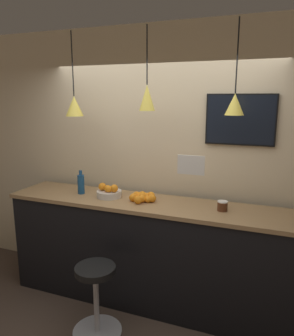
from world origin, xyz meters
TOP-DOWN VIEW (x-y plane):
  - ground_plane at (0.00, 0.00)m, footprint 14.00×14.00m
  - back_wall at (0.00, 0.95)m, footprint 8.00×0.06m
  - service_counter at (0.00, 0.54)m, footprint 2.99×0.61m
  - bar_stool at (-0.25, -0.10)m, footprint 0.46×0.46m
  - fruit_bowl at (-0.43, 0.53)m, footprint 0.26×0.26m
  - orange_pile at (-0.05, 0.54)m, footprint 0.28×0.25m
  - juice_bottle at (-0.78, 0.54)m, footprint 0.07×0.07m
  - spread_jar at (0.75, 0.54)m, footprint 0.10×0.10m
  - pendant_lamp_left at (-0.81, 0.54)m, footprint 0.18×0.18m
  - pendant_lamp_middle at (0.00, 0.54)m, footprint 0.15×0.15m
  - pendant_lamp_right at (0.81, 0.54)m, footprint 0.17×0.17m
  - mounted_tv at (0.83, 0.90)m, footprint 0.67×0.04m
  - hanging_menu_board at (0.50, 0.31)m, footprint 0.24×0.01m

SIDE VIEW (x-z plane):
  - ground_plane at x=0.00m, z-range 0.00..0.00m
  - bar_stool at x=-0.25m, z-range 0.09..0.76m
  - service_counter at x=0.00m, z-range 0.00..1.12m
  - orange_pile at x=-0.05m, z-range 1.11..1.20m
  - spread_jar at x=0.75m, z-range 1.12..1.21m
  - fruit_bowl at x=-0.43m, z-range 1.09..1.25m
  - juice_bottle at x=-0.78m, z-range 1.10..1.36m
  - back_wall at x=0.00m, z-range 0.00..2.90m
  - hanging_menu_board at x=0.50m, z-range 1.49..1.66m
  - mounted_tv at x=0.83m, z-range 1.69..2.19m
  - pendant_lamp_left at x=-0.81m, z-range 1.64..2.49m
  - pendant_lamp_right at x=0.81m, z-range 1.70..2.50m
  - pendant_lamp_middle at x=0.00m, z-range 1.76..2.54m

